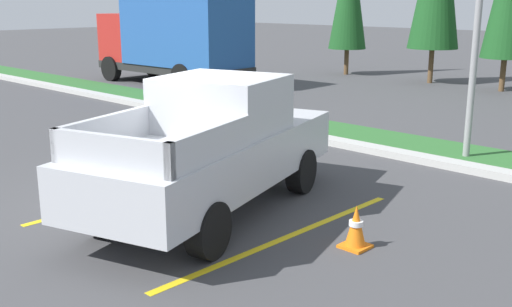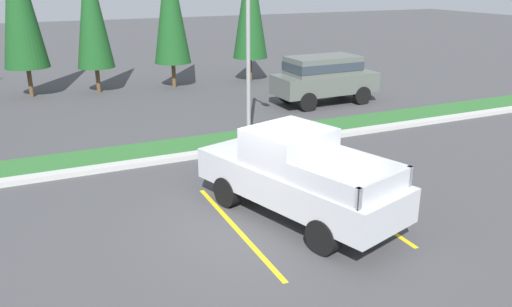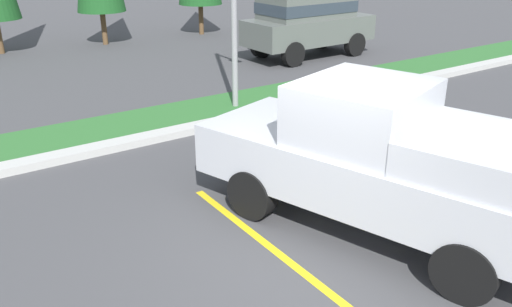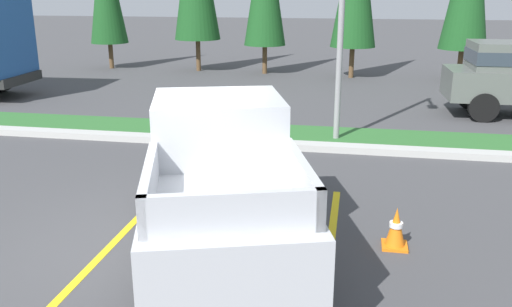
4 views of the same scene
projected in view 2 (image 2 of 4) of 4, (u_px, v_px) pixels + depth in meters
The scene contains 12 objects.
ground_plane at pixel (264, 223), 11.92m from camera, with size 120.00×120.00×0.00m, color #424244.
parking_line_near at pixel (236, 228), 11.65m from camera, with size 0.12×4.80×0.01m, color yellow.
parking_line_far at pixel (351, 204), 12.87m from camera, with size 0.12×4.80×0.01m, color yellow.
curb_strip at pixel (196, 155), 16.19m from camera, with size 56.00×0.40×0.15m, color #B2B2AD.
grass_median at pixel (185, 146), 17.15m from camera, with size 56.00×1.80×0.06m, color #2D662D.
pickup_truck_main at pixel (296, 175), 11.96m from camera, with size 3.36×5.54×2.10m.
suv_distant at pixel (324, 76), 22.56m from camera, with size 4.65×2.05×2.10m.
street_light at pixel (250, 34), 16.53m from camera, with size 0.24×1.49×6.19m.
cypress_tree_center at pixel (91, 8), 23.94m from camera, with size 1.74×1.74×6.71m.
cypress_tree_right_inner at pixel (170, 4), 24.96m from camera, with size 1.81×1.81×6.95m.
cypress_tree_rightmost at pixel (250, 2), 26.51m from camera, with size 1.81×1.81×6.98m.
traffic_cone at pixel (372, 183), 13.44m from camera, with size 0.36×0.36×0.60m.
Camera 2 is at (-4.66, -9.68, 5.42)m, focal length 36.21 mm.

